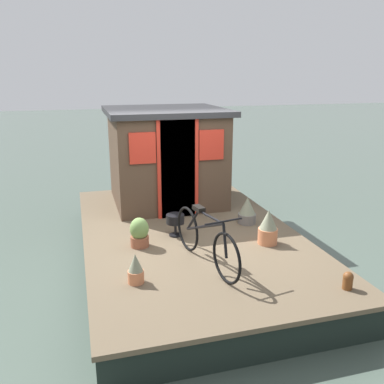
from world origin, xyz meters
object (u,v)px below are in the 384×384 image
object	(u,v)px
bicycle	(205,239)
mooring_bollard	(348,280)
potted_plant_fern	(136,269)
potted_plant_succulent	(268,228)
houseboat_cabin	(166,156)
charcoal_grill	(175,220)
potted_plant_geranium	(139,233)
potted_plant_thyme	(247,211)

from	to	relation	value
bicycle	mooring_bollard	size ratio (longest dim) A/B	7.77
bicycle	potted_plant_fern	world-z (taller)	bicycle
bicycle	potted_plant_succulent	distance (m)	1.18
houseboat_cabin	potted_plant_fern	distance (m)	3.39
potted_plant_fern	charcoal_grill	world-z (taller)	potted_plant_fern
bicycle	mooring_bollard	world-z (taller)	bicycle
bicycle	charcoal_grill	distance (m)	1.10
houseboat_cabin	potted_plant_geranium	xyz separation A→B (m)	(-2.05, 0.85, -0.70)
houseboat_cabin	potted_plant_succulent	bearing A→B (deg)	-158.12
bicycle	potted_plant_succulent	bearing A→B (deg)	-69.12
potted_plant_thyme	mooring_bollard	world-z (taller)	potted_plant_thyme
potted_plant_thyme	mooring_bollard	xyz separation A→B (m)	(-2.37, -0.26, -0.10)
potted_plant_succulent	mooring_bollard	bearing A→B (deg)	-168.14
potted_plant_geranium	potted_plant_fern	xyz separation A→B (m)	(-1.08, 0.21, -0.03)
bicycle	potted_plant_thyme	distance (m)	1.75
potted_plant_thyme	charcoal_grill	world-z (taller)	potted_plant_thyme
potted_plant_succulent	potted_plant_thyme	world-z (taller)	potted_plant_succulent
houseboat_cabin	potted_plant_fern	xyz separation A→B (m)	(-3.13, 1.07, -0.74)
potted_plant_geranium	charcoal_grill	size ratio (longest dim) A/B	1.26
potted_plant_succulent	mooring_bollard	distance (m)	1.52
charcoal_grill	potted_plant_thyme	bearing A→B (deg)	-80.48
bicycle	potted_plant_geranium	distance (m)	1.12
potted_plant_fern	houseboat_cabin	bearing A→B (deg)	-18.82
potted_plant_thyme	potted_plant_geranium	bearing A→B (deg)	104.13
potted_plant_fern	mooring_bollard	bearing A→B (deg)	-109.10
potted_plant_succulent	potted_plant_geranium	bearing A→B (deg)	77.43
potted_plant_geranium	potted_plant_succulent	distance (m)	1.89
mooring_bollard	potted_plant_succulent	bearing A→B (deg)	11.86
bicycle	mooring_bollard	xyz separation A→B (m)	(-1.07, -1.41, -0.24)
houseboat_cabin	potted_plant_fern	world-z (taller)	houseboat_cabin
potted_plant_geranium	mooring_bollard	xyz separation A→B (m)	(-1.90, -2.15, -0.10)
potted_plant_geranium	potted_plant_fern	bearing A→B (deg)	168.82
potted_plant_fern	charcoal_grill	distance (m)	1.56
houseboat_cabin	mooring_bollard	xyz separation A→B (m)	(-3.95, -1.30, -0.80)
potted_plant_succulent	charcoal_grill	xyz separation A→B (m)	(0.67, 1.24, 0.01)
mooring_bollard	potted_plant_fern	bearing A→B (deg)	70.90
houseboat_cabin	bicycle	xyz separation A→B (m)	(-2.88, 0.11, -0.55)
houseboat_cabin	bicycle	world-z (taller)	houseboat_cabin
houseboat_cabin	potted_plant_geranium	distance (m)	2.33
houseboat_cabin	potted_plant_thyme	bearing A→B (deg)	-146.67
bicycle	potted_plant_fern	distance (m)	1.00
bicycle	potted_plant_fern	xyz separation A→B (m)	(-0.25, 0.95, -0.18)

